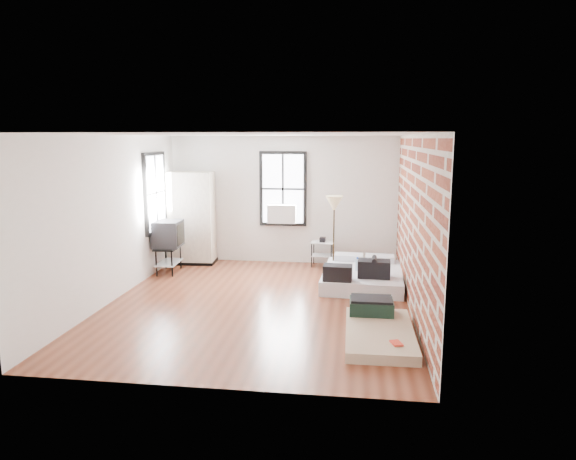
# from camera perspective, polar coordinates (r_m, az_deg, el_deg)

# --- Properties ---
(ground) EXTENTS (6.00, 6.00, 0.00)m
(ground) POSITION_cam_1_polar(r_m,az_deg,el_deg) (8.73, -3.28, -8.15)
(ground) COLOR #582717
(ground) RESTS_ON ground
(room_shell) EXTENTS (5.02, 6.02, 2.80)m
(room_shell) POSITION_cam_1_polar(r_m,az_deg,el_deg) (8.67, -1.45, 3.50)
(room_shell) COLOR silver
(room_shell) RESTS_ON ground
(mattress_main) EXTENTS (1.56, 2.06, 0.64)m
(mattress_main) POSITION_cam_1_polar(r_m,az_deg,el_deg) (9.91, 8.27, -4.96)
(mattress_main) COLOR white
(mattress_main) RESTS_ON ground
(mattress_bare) EXTENTS (0.94, 1.77, 0.38)m
(mattress_bare) POSITION_cam_1_polar(r_m,az_deg,el_deg) (7.49, 9.91, -10.52)
(mattress_bare) COLOR tan
(mattress_bare) RESTS_ON ground
(wardrobe) EXTENTS (1.06, 0.64, 2.02)m
(wardrobe) POSITION_cam_1_polar(r_m,az_deg,el_deg) (11.50, -10.69, 1.30)
(wardrobe) COLOR black
(wardrobe) RESTS_ON ground
(side_table) EXTENTS (0.50, 0.41, 0.63)m
(side_table) POSITION_cam_1_polar(r_m,az_deg,el_deg) (11.13, 3.85, -1.89)
(side_table) COLOR black
(side_table) RESTS_ON ground
(floor_lamp) EXTENTS (0.34, 0.34, 1.60)m
(floor_lamp) POSITION_cam_1_polar(r_m,az_deg,el_deg) (10.40, 5.15, 2.50)
(floor_lamp) COLOR black
(floor_lamp) RESTS_ON ground
(tv_stand) EXTENTS (0.58, 0.80, 1.08)m
(tv_stand) POSITION_cam_1_polar(r_m,az_deg,el_deg) (10.79, -13.19, -0.60)
(tv_stand) COLOR black
(tv_stand) RESTS_ON ground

